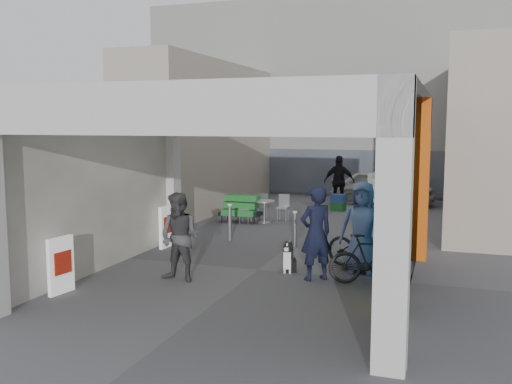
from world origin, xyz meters
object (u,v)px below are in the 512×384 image
(cafe_set, at_px, (264,212))
(bicycle_rear, at_px, (371,259))
(man_crates, at_px, (339,182))
(man_with_dog, at_px, (316,233))
(white_van, at_px, (383,187))
(produce_stand, at_px, (241,211))
(border_collie, at_px, (289,259))
(man_elderly, at_px, (362,227))
(man_back_turned, at_px, (180,237))
(bicycle_front, at_px, (369,247))

(cafe_set, height_order, bicycle_rear, bicycle_rear)
(man_crates, bearing_deg, man_with_dog, 94.10)
(white_van, bearing_deg, produce_stand, 156.81)
(bicycle_rear, bearing_deg, border_collie, 63.68)
(man_elderly, bearing_deg, produce_stand, 132.16)
(border_collie, height_order, man_with_dog, man_with_dog)
(cafe_set, xyz_separation_m, man_back_turned, (0.56, -6.81, 0.55))
(man_elderly, bearing_deg, man_back_turned, -151.61)
(border_collie, distance_m, man_elderly, 1.59)
(cafe_set, height_order, man_back_turned, man_back_turned)
(cafe_set, xyz_separation_m, border_collie, (2.33, -5.52, -0.02))
(cafe_set, height_order, man_crates, man_crates)
(bicycle_front, bearing_deg, cafe_set, 55.82)
(border_collie, relative_size, bicycle_rear, 0.42)
(man_elderly, height_order, man_crates, man_crates)
(produce_stand, relative_size, bicycle_rear, 0.78)
(man_back_turned, distance_m, man_elderly, 3.59)
(man_back_turned, height_order, bicycle_rear, man_back_turned)
(man_with_dog, bearing_deg, border_collie, -73.62)
(border_collie, relative_size, man_crates, 0.36)
(cafe_set, distance_m, man_elderly, 6.32)
(cafe_set, bearing_deg, bicycle_rear, -55.76)
(produce_stand, bearing_deg, man_elderly, -25.20)
(produce_stand, distance_m, border_collie, 5.91)
(border_collie, xyz_separation_m, man_with_dog, (0.63, -0.40, 0.64))
(cafe_set, height_order, bicycle_front, bicycle_front)
(produce_stand, xyz_separation_m, white_van, (3.62, 5.20, 0.31))
(border_collie, bearing_deg, bicycle_front, 4.40)
(produce_stand, distance_m, white_van, 6.34)
(cafe_set, relative_size, bicycle_front, 0.72)
(border_collie, bearing_deg, man_with_dog, -52.18)
(border_collie, xyz_separation_m, white_van, (0.69, 10.34, 0.37))
(man_back_turned, distance_m, man_crates, 10.34)
(produce_stand, distance_m, man_elderly, 6.39)
(man_back_turned, height_order, bicycle_front, man_back_turned)
(man_elderly, relative_size, man_crates, 0.99)
(man_elderly, xyz_separation_m, man_crates, (-2.04, 8.56, 0.01))
(man_elderly, distance_m, white_van, 9.92)
(cafe_set, bearing_deg, man_elderly, -53.91)
(man_with_dog, height_order, man_elderly, man_elderly)
(cafe_set, height_order, produce_stand, produce_stand)
(man_crates, distance_m, bicycle_front, 8.61)
(bicycle_front, relative_size, white_van, 0.50)
(man_with_dog, distance_m, bicycle_rear, 1.12)
(border_collie, height_order, man_back_turned, man_back_turned)
(man_crates, height_order, bicycle_front, man_crates)
(man_elderly, bearing_deg, man_crates, 103.03)
(border_collie, relative_size, man_back_turned, 0.39)
(border_collie, height_order, bicycle_rear, bicycle_rear)
(man_elderly, bearing_deg, bicycle_front, 65.13)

